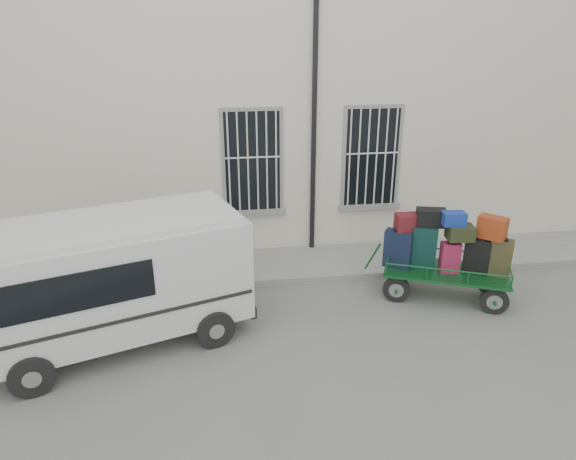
# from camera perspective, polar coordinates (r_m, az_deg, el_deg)

# --- Properties ---
(ground) EXTENTS (80.00, 80.00, 0.00)m
(ground) POSITION_cam_1_polar(r_m,az_deg,el_deg) (9.56, 0.25, -10.03)
(ground) COLOR slate
(ground) RESTS_ON ground
(building) EXTENTS (24.00, 5.15, 6.00)m
(building) POSITION_cam_1_polar(r_m,az_deg,el_deg) (13.73, -3.19, 13.24)
(building) COLOR beige
(building) RESTS_ON ground
(sidewalk) EXTENTS (24.00, 1.70, 0.15)m
(sidewalk) POSITION_cam_1_polar(r_m,az_deg,el_deg) (11.44, -1.37, -3.94)
(sidewalk) COLOR gray
(sidewalk) RESTS_ON ground
(luggage_cart) EXTENTS (2.74, 1.88, 1.81)m
(luggage_cart) POSITION_cam_1_polar(r_m,az_deg,el_deg) (10.33, 17.14, -2.36)
(luggage_cart) COLOR black
(luggage_cart) RESTS_ON ground
(van) EXTENTS (4.65, 3.05, 2.18)m
(van) POSITION_cam_1_polar(r_m,az_deg,el_deg) (8.89, -18.88, -4.71)
(van) COLOR silver
(van) RESTS_ON ground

